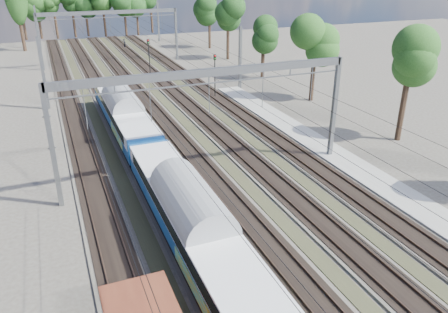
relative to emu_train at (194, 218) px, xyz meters
name	(u,v)px	position (x,y,z in m)	size (l,w,h in m)	color
track_bed	(163,121)	(4.50, 24.52, -2.61)	(21.00, 130.00, 0.34)	#47423A
platform	(416,206)	(16.50, -0.48, -2.56)	(3.00, 70.00, 0.30)	gray
catenary	(146,52)	(4.83, 32.20, 3.69)	(25.65, 130.00, 9.00)	slate
tree_belt	(139,10)	(12.32, 70.77, 5.04)	(39.95, 101.17, 12.06)	black
emu_train	(194,218)	(0.00, 0.00, 0.00)	(3.14, 66.44, 4.60)	black
worker	(125,43)	(9.30, 73.24, -1.76)	(0.69, 0.45, 1.89)	black
signal_near	(149,53)	(8.31, 46.31, 0.88)	(0.38, 0.34, 5.67)	black
signal_far	(215,71)	(13.40, 31.48, 0.84)	(0.39, 0.36, 5.60)	black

